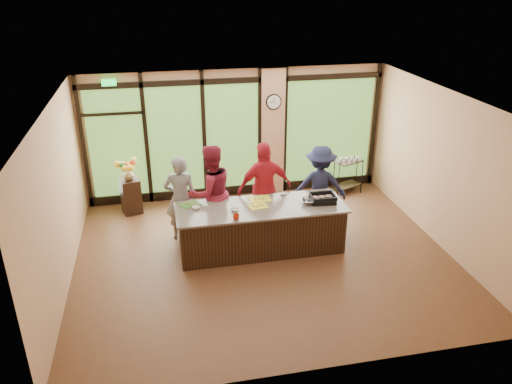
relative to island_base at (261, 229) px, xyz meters
name	(u,v)px	position (x,y,z in m)	size (l,w,h in m)	color
floor	(264,257)	(0.00, -0.30, -0.44)	(7.00, 7.00, 0.00)	#57331E
ceiling	(265,101)	(0.00, -0.30, 2.56)	(7.00, 7.00, 0.00)	white
back_wall	(236,134)	(0.00, 2.70, 1.06)	(7.00, 7.00, 0.00)	tan
left_wall	(58,201)	(-3.50, -0.30, 1.06)	(6.00, 6.00, 0.00)	tan
right_wall	(443,170)	(3.50, -0.30, 1.06)	(6.00, 6.00, 0.00)	tan
window_wall	(244,139)	(0.16, 2.65, 0.95)	(6.90, 0.12, 3.00)	tan
island_base	(261,229)	(0.00, 0.00, 0.00)	(3.10, 1.00, 0.88)	black
countertop	(261,207)	(0.00, 0.00, 0.46)	(3.20, 1.10, 0.04)	slate
wall_clock	(274,102)	(0.85, 2.57, 1.81)	(0.36, 0.04, 0.36)	black
cook_left	(181,198)	(-1.45, 0.78, 0.44)	(0.64, 0.42, 1.75)	slate
cook_midleft	(211,193)	(-0.86, 0.68, 0.54)	(0.95, 0.74, 1.96)	maroon
cook_midright	(265,188)	(0.24, 0.73, 0.52)	(1.13, 0.47, 1.93)	#B51B2A
cook_right	(320,185)	(1.45, 0.86, 0.42)	(1.11, 0.64, 1.72)	#1B1F3C
roasting_pan	(323,200)	(1.21, -0.05, 0.52)	(0.46, 0.36, 0.08)	black
mixing_bowl	(310,201)	(0.96, -0.03, 0.52)	(0.34, 0.34, 0.08)	silver
cutting_board_left	(190,204)	(-1.30, 0.35, 0.49)	(0.37, 0.27, 0.01)	#42812E
cutting_board_center	(258,206)	(-0.05, 0.00, 0.49)	(0.35, 0.27, 0.01)	gold
cutting_board_right	(260,199)	(0.05, 0.31, 0.49)	(0.43, 0.32, 0.01)	gold
prep_bowl_near	(196,208)	(-1.20, 0.14, 0.50)	(0.15, 0.15, 0.05)	silver
prep_bowl_mid	(235,210)	(-0.51, -0.08, 0.50)	(0.14, 0.14, 0.04)	silver
prep_bowl_far	(283,194)	(0.56, 0.45, 0.49)	(0.12, 0.12, 0.03)	silver
red_ramekin	(236,217)	(-0.54, -0.42, 0.53)	(0.12, 0.12, 0.09)	red
flower_stand	(131,196)	(-2.48, 2.15, -0.05)	(0.39, 0.39, 0.79)	black
flower_vase	(129,174)	(-2.48, 2.15, 0.48)	(0.24, 0.24, 0.25)	olive
bar_cart	(348,171)	(2.66, 2.28, 0.09)	(0.73, 0.58, 0.88)	black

